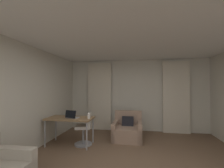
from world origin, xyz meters
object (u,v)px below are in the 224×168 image
at_px(armchair, 128,130).
at_px(desk_chair, 85,130).
at_px(desk, 70,120).
at_px(laptop, 72,116).

bearing_deg(armchair, desk_chair, -149.69).
height_order(armchair, desk, armchair).
bearing_deg(desk_chair, desk, -170.19).
height_order(desk_chair, laptop, laptop).
bearing_deg(desk, armchair, 25.47).
bearing_deg(desk, desk_chair, 9.81).
relative_size(desk, laptop, 3.49).
bearing_deg(desk_chair, armchair, 30.31).
bearing_deg(laptop, desk, 149.12).
relative_size(armchair, desk, 0.69).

